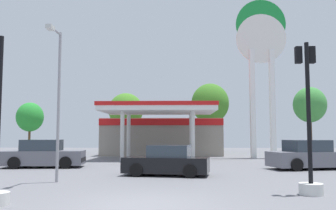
{
  "coord_description": "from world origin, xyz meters",
  "views": [
    {
      "loc": [
        1.04,
        -10.16,
        1.92
      ],
      "look_at": [
        0.16,
        18.48,
        4.34
      ],
      "focal_mm": 38.31,
      "sensor_mm": 36.0,
      "label": 1
    }
  ],
  "objects_px": {
    "station_pole_sign": "(261,55)",
    "car_2": "(309,156)",
    "car_0": "(44,155)",
    "traffic_signal_1": "(309,145)",
    "tree_3": "(310,105)",
    "tree_1": "(126,110)",
    "tree_0": "(30,117)",
    "corner_streetlamp": "(57,89)",
    "tree_2": "(210,103)",
    "car_1": "(167,162)"
  },
  "relations": [
    {
      "from": "station_pole_sign",
      "to": "car_2",
      "type": "distance_m",
      "value": 12.59
    },
    {
      "from": "car_0",
      "to": "traffic_signal_1",
      "type": "distance_m",
      "value": 15.58
    },
    {
      "from": "car_2",
      "to": "tree_3",
      "type": "xyz_separation_m",
      "value": [
        7.21,
        19.57,
        4.55
      ]
    },
    {
      "from": "car_0",
      "to": "tree_1",
      "type": "xyz_separation_m",
      "value": [
        1.77,
        20.93,
        4.1
      ]
    },
    {
      "from": "tree_0",
      "to": "tree_3",
      "type": "bearing_deg",
      "value": 0.19
    },
    {
      "from": "tree_0",
      "to": "corner_streetlamp",
      "type": "relative_size",
      "value": 0.9
    },
    {
      "from": "car_0",
      "to": "tree_2",
      "type": "distance_m",
      "value": 23.93
    },
    {
      "from": "car_1",
      "to": "tree_2",
      "type": "distance_m",
      "value": 25.2
    },
    {
      "from": "car_2",
      "to": "tree_0",
      "type": "relative_size",
      "value": 0.87
    },
    {
      "from": "tree_3",
      "to": "car_0",
      "type": "bearing_deg",
      "value": -140.19
    },
    {
      "from": "tree_0",
      "to": "tree_1",
      "type": "relative_size",
      "value": 0.81
    },
    {
      "from": "tree_2",
      "to": "corner_streetlamp",
      "type": "distance_m",
      "value": 28.57
    },
    {
      "from": "tree_3",
      "to": "tree_0",
      "type": "bearing_deg",
      "value": -179.81
    },
    {
      "from": "tree_0",
      "to": "station_pole_sign",
      "type": "bearing_deg",
      "value": -22.12
    },
    {
      "from": "tree_0",
      "to": "car_1",
      "type": "bearing_deg",
      "value": -54.4
    },
    {
      "from": "tree_0",
      "to": "tree_2",
      "type": "xyz_separation_m",
      "value": [
        20.6,
        1.47,
        1.64
      ]
    },
    {
      "from": "car_1",
      "to": "tree_0",
      "type": "bearing_deg",
      "value": 125.6
    },
    {
      "from": "car_1",
      "to": "car_2",
      "type": "bearing_deg",
      "value": 23.11
    },
    {
      "from": "station_pole_sign",
      "to": "car_0",
      "type": "height_order",
      "value": "station_pole_sign"
    },
    {
      "from": "station_pole_sign",
      "to": "corner_streetlamp",
      "type": "relative_size",
      "value": 2.17
    },
    {
      "from": "car_1",
      "to": "tree_3",
      "type": "height_order",
      "value": "tree_3"
    },
    {
      "from": "traffic_signal_1",
      "to": "corner_streetlamp",
      "type": "xyz_separation_m",
      "value": [
        -9.28,
        2.58,
        2.23
      ]
    },
    {
      "from": "car_0",
      "to": "car_1",
      "type": "distance_m",
      "value": 8.53
    },
    {
      "from": "station_pole_sign",
      "to": "tree_1",
      "type": "bearing_deg",
      "value": 138.43
    },
    {
      "from": "car_0",
      "to": "car_1",
      "type": "bearing_deg",
      "value": -28.39
    },
    {
      "from": "car_2",
      "to": "station_pole_sign",
      "type": "bearing_deg",
      "value": 91.93
    },
    {
      "from": "tree_0",
      "to": "tree_1",
      "type": "height_order",
      "value": "tree_1"
    },
    {
      "from": "car_1",
      "to": "tree_2",
      "type": "xyz_separation_m",
      "value": [
        4.22,
        24.35,
        4.95
      ]
    },
    {
      "from": "tree_1",
      "to": "tree_0",
      "type": "bearing_deg",
      "value": -168.79
    },
    {
      "from": "station_pole_sign",
      "to": "car_0",
      "type": "bearing_deg",
      "value": -149.17
    },
    {
      "from": "car_2",
      "to": "tree_2",
      "type": "relative_size",
      "value": 0.62
    },
    {
      "from": "tree_1",
      "to": "tree_2",
      "type": "distance_m",
      "value": 10.0
    },
    {
      "from": "tree_1",
      "to": "station_pole_sign",
      "type": "bearing_deg",
      "value": -41.57
    },
    {
      "from": "corner_streetlamp",
      "to": "traffic_signal_1",
      "type": "bearing_deg",
      "value": -15.54
    },
    {
      "from": "car_2",
      "to": "tree_0",
      "type": "xyz_separation_m",
      "value": [
        -24.37,
        19.47,
        3.22
      ]
    },
    {
      "from": "car_0",
      "to": "tree_0",
      "type": "height_order",
      "value": "tree_0"
    },
    {
      "from": "traffic_signal_1",
      "to": "tree_0",
      "type": "bearing_deg",
      "value": 126.89
    },
    {
      "from": "car_2",
      "to": "tree_2",
      "type": "distance_m",
      "value": 21.82
    },
    {
      "from": "car_2",
      "to": "corner_streetlamp",
      "type": "relative_size",
      "value": 0.79
    },
    {
      "from": "station_pole_sign",
      "to": "tree_3",
      "type": "relative_size",
      "value": 1.87
    },
    {
      "from": "traffic_signal_1",
      "to": "tree_2",
      "type": "bearing_deg",
      "value": 91.22
    },
    {
      "from": "car_0",
      "to": "traffic_signal_1",
      "type": "bearing_deg",
      "value": -37.44
    },
    {
      "from": "station_pole_sign",
      "to": "corner_streetlamp",
      "type": "bearing_deg",
      "value": -127.21
    },
    {
      "from": "car_0",
      "to": "tree_3",
      "type": "relative_size",
      "value": 0.66
    },
    {
      "from": "station_pole_sign",
      "to": "corner_streetlamp",
      "type": "distance_m",
      "value": 20.61
    },
    {
      "from": "traffic_signal_1",
      "to": "tree_2",
      "type": "height_order",
      "value": "tree_2"
    },
    {
      "from": "tree_1",
      "to": "tree_3",
      "type": "relative_size",
      "value": 0.95
    },
    {
      "from": "car_1",
      "to": "tree_3",
      "type": "distance_m",
      "value": 27.94
    },
    {
      "from": "car_0",
      "to": "tree_2",
      "type": "xyz_separation_m",
      "value": [
        11.72,
        20.29,
        4.86
      ]
    },
    {
      "from": "car_0",
      "to": "corner_streetlamp",
      "type": "relative_size",
      "value": 0.77
    }
  ]
}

